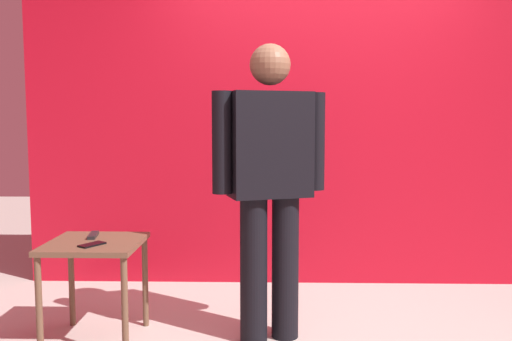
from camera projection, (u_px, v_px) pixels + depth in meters
name	position (u px, v px, depth m)	size (l,w,h in m)	color
back_wall_red	(319.00, 77.00, 4.04)	(4.57, 0.12, 3.25)	red
standing_person	(270.00, 177.00, 2.99)	(0.67, 0.36, 1.71)	black
side_table	(95.00, 257.00, 2.99)	(0.52, 0.52, 0.59)	brown
cell_phone	(92.00, 245.00, 2.88)	(0.07, 0.14, 0.01)	black
tv_remote	(93.00, 235.00, 3.10)	(0.04, 0.17, 0.02)	black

